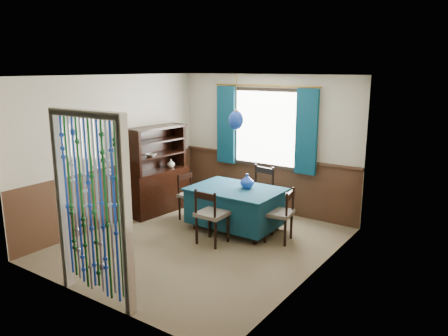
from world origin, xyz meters
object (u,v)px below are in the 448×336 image
Objects in this scene: chair_far at (258,191)px; pendant_lamp at (236,120)px; bowl_shelf at (151,155)px; dining_table at (236,206)px; sideboard at (158,182)px; chair_left at (191,195)px; vase_table at (247,182)px; chair_near at (211,215)px; vase_sideboard at (171,163)px; chair_right at (281,214)px.

pendant_lamp is at bearing 96.44° from chair_far.
bowl_shelf reaches higher than chair_far.
dining_table is 1.69m from sideboard.
chair_left is 3.82× the size of vase_table.
dining_table is at bearing 8.65° from bowl_shelf.
chair_near is 1.40m from chair_far.
vase_sideboard reaches higher than chair_left.
pendant_lamp is at bearing 92.40° from chair_left.
sideboard is (-1.70, -0.74, 0.07)m from chair_far.
chair_far is at bearing 88.05° from pendant_lamp.
chair_right is 4.83× the size of vase_sideboard.
chair_near is 0.54× the size of sideboard.
sideboard is 9.21× the size of vase_sideboard.
chair_far reaches higher than vase_table.
dining_table is at bearing 90.00° from pendant_lamp.
sideboard reaches higher than dining_table.
vase_table is at bearing 99.49° from chair_left.
vase_table is at bearing 12.22° from bowl_shelf.
vase_table is (0.11, -0.56, 0.32)m from chair_far.
chair_far is 5.39× the size of vase_sideboard.
vase_sideboard is at bearing 170.70° from pendant_lamp.
pendant_lamp is 3.92× the size of vase_table.
chair_right is 1.60m from pendant_lamp.
pendant_lamp is 3.93× the size of bowl_shelf.
vase_table is (0.13, 0.13, 0.40)m from dining_table.
chair_near is at bearing -88.45° from dining_table.
chair_left is 4.74× the size of vase_sideboard.
chair_right is at bearing -12.53° from vase_table.
sideboard is at bearing -178.63° from dining_table.
chair_far is 1.11× the size of pendant_lamp.
dining_table is at bearing -9.30° from vase_sideboard.
chair_right is at bearing 39.60° from chair_near.
bowl_shelf is at bearing 163.86° from chair_near.
chair_far is 1.86m from sideboard.
dining_table is at bearing -135.15° from vase_table.
chair_right reaches higher than chair_left.
chair_near is 1.82m from bowl_shelf.
pendant_lamp is (0.93, 0.00, 1.38)m from chair_left.
chair_left is 0.86m from vase_sideboard.
bowl_shelf is at bearing -90.00° from vase_sideboard.
sideboard is at bearing -100.99° from vase_sideboard.
pendant_lamp is at bearing 91.15° from chair_near.
vase_sideboard is at bearing 175.70° from vase_table.
pendant_lamp reaches higher than sideboard.
chair_near reaches higher than chair_right.
chair_far is at bearing 28.11° from sideboard.
vase_sideboard is at bearing 90.00° from bowl_shelf.
sideboard is at bearing 80.41° from chair_right.
sideboard is (-0.74, -0.04, 0.12)m from chair_left.
chair_right is 2.55m from bowl_shelf.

